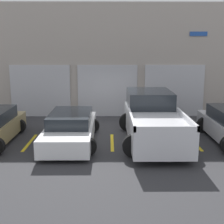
{
  "coord_description": "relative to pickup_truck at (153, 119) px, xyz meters",
  "views": [
    {
      "loc": [
        -0.11,
        -13.34,
        3.65
      ],
      "look_at": [
        0.0,
        -1.24,
        1.1
      ],
      "focal_mm": 50.0,
      "sensor_mm": 36.0,
      "label": 1
    }
  ],
  "objects": [
    {
      "name": "shophouse_building",
      "position": [
        -1.6,
        4.71,
        2.02
      ],
      "size": [
        16.2,
        0.68,
        5.85
      ],
      "color": "#9E9389",
      "rests_on": "ground"
    },
    {
      "name": "parking_stripe_right",
      "position": [
        1.6,
        -0.31,
        -0.85
      ],
      "size": [
        0.12,
        2.2,
        0.01
      ],
      "primitive_type": "cube",
      "color": "gold",
      "rests_on": "ground"
    },
    {
      "name": "parking_stripe_centre",
      "position": [
        -1.6,
        -0.31,
        -0.85
      ],
      "size": [
        0.12,
        2.2,
        0.01
      ],
      "primitive_type": "cube",
      "color": "gold",
      "rests_on": "ground"
    },
    {
      "name": "ground_plane",
      "position": [
        -1.6,
        1.42,
        -0.85
      ],
      "size": [
        28.0,
        28.0,
        0.0
      ],
      "primitive_type": "plane",
      "color": "#2D2D30"
    },
    {
      "name": "sedan_white",
      "position": [
        -3.2,
        -0.28,
        -0.29
      ],
      "size": [
        2.13,
        4.62,
        1.17
      ],
      "color": "white",
      "rests_on": "ground"
    },
    {
      "name": "parking_stripe_left",
      "position": [
        -4.8,
        -0.31,
        -0.85
      ],
      "size": [
        0.12,
        2.2,
        0.01
      ],
      "primitive_type": "cube",
      "color": "gold",
      "rests_on": "ground"
    },
    {
      "name": "pickup_truck",
      "position": [
        0.0,
        0.0,
        0.0
      ],
      "size": [
        2.56,
        5.36,
        1.81
      ],
      "color": "silver",
      "rests_on": "ground"
    }
  ]
}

